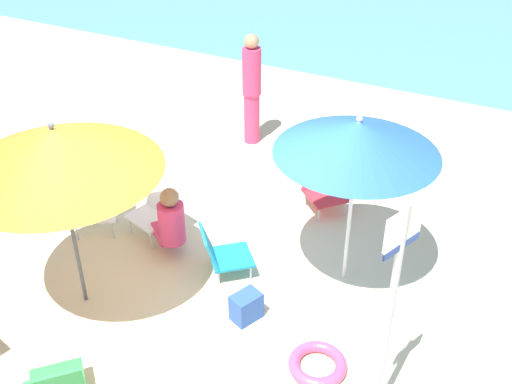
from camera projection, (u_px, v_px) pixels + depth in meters
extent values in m
plane|color=beige|center=(179.00, 304.00, 6.62)|extent=(40.00, 40.00, 0.00)
cylinder|color=silver|center=(351.00, 206.00, 6.46)|extent=(0.04, 0.04, 1.94)
cone|color=blue|center=(358.00, 137.00, 6.02)|extent=(1.66, 1.66, 0.34)
sphere|color=silver|center=(360.00, 119.00, 5.91)|extent=(0.06, 0.06, 0.06)
cylinder|color=#4C4C51|center=(70.00, 222.00, 6.12)|extent=(0.04, 0.04, 2.06)
cone|color=orange|center=(56.00, 150.00, 5.68)|extent=(1.96, 1.96, 0.44)
sphere|color=#4C4C51|center=(51.00, 126.00, 5.54)|extent=(0.06, 0.06, 0.06)
cube|color=white|center=(95.00, 213.00, 7.56)|extent=(0.67, 0.62, 0.03)
cube|color=white|center=(96.00, 191.00, 7.64)|extent=(0.53, 0.39, 0.35)
cylinder|color=silver|center=(113.00, 230.00, 7.52)|extent=(0.02, 0.02, 0.25)
cylinder|color=silver|center=(77.00, 231.00, 7.49)|extent=(0.02, 0.02, 0.25)
cylinder|color=silver|center=(116.00, 214.00, 7.79)|extent=(0.02, 0.02, 0.25)
cylinder|color=silver|center=(81.00, 216.00, 7.76)|extent=(0.02, 0.02, 0.25)
cube|color=red|center=(326.00, 195.00, 7.94)|extent=(0.68, 0.68, 0.03)
cube|color=red|center=(318.00, 171.00, 8.02)|extent=(0.44, 0.46, 0.41)
cylinder|color=silver|center=(345.00, 208.00, 7.92)|extent=(0.02, 0.02, 0.23)
cylinder|color=silver|center=(319.00, 215.00, 7.80)|extent=(0.02, 0.02, 0.23)
cylinder|color=silver|center=(331.00, 193.00, 8.22)|extent=(0.02, 0.02, 0.23)
cylinder|color=silver|center=(305.00, 199.00, 8.10)|extent=(0.02, 0.02, 0.23)
cube|color=#33934C|center=(58.00, 381.00, 5.50)|extent=(0.61, 0.61, 0.03)
cylinder|color=silver|center=(37.00, 382.00, 5.64)|extent=(0.02, 0.02, 0.20)
cylinder|color=silver|center=(79.00, 371.00, 5.75)|extent=(0.02, 0.02, 0.20)
cube|color=teal|center=(231.00, 257.00, 6.95)|extent=(0.63, 0.63, 0.03)
cube|color=teal|center=(209.00, 246.00, 6.79)|extent=(0.41, 0.44, 0.38)
cylinder|color=silver|center=(243.00, 253.00, 7.19)|extent=(0.02, 0.02, 0.20)
cylinder|color=silver|center=(251.00, 272.00, 6.90)|extent=(0.02, 0.02, 0.20)
cylinder|color=silver|center=(212.00, 258.00, 7.12)|extent=(0.02, 0.02, 0.20)
cylinder|color=silver|center=(219.00, 278.00, 6.83)|extent=(0.02, 0.02, 0.20)
cube|color=white|center=(150.00, 218.00, 7.48)|extent=(0.61, 0.54, 0.03)
cube|color=white|center=(163.00, 196.00, 7.49)|extent=(0.54, 0.31, 0.40)
cylinder|color=silver|center=(151.00, 240.00, 7.34)|extent=(0.02, 0.02, 0.26)
cylinder|color=silver|center=(130.00, 226.00, 7.58)|extent=(0.02, 0.02, 0.26)
cylinder|color=silver|center=(172.00, 229.00, 7.53)|extent=(0.02, 0.02, 0.26)
cylinder|color=silver|center=(151.00, 215.00, 7.77)|extent=(0.02, 0.02, 0.26)
cylinder|color=#DB3866|center=(252.00, 118.00, 9.42)|extent=(0.24, 0.24, 0.79)
cylinder|color=#DB3866|center=(252.00, 72.00, 9.01)|extent=(0.28, 0.28, 0.69)
sphere|color=tan|center=(252.00, 41.00, 8.76)|extent=(0.21, 0.21, 0.21)
cube|color=#DB3866|center=(168.00, 232.00, 7.28)|extent=(0.47, 0.46, 0.12)
cylinder|color=#896042|center=(165.00, 233.00, 7.47)|extent=(0.12, 0.12, 0.25)
cylinder|color=#DB3866|center=(172.00, 223.00, 7.01)|extent=(0.30, 0.30, 0.49)
sphere|color=#896042|center=(169.00, 197.00, 6.82)|extent=(0.21, 0.21, 0.21)
cylinder|color=#ADADB2|center=(388.00, 325.00, 4.80)|extent=(0.06, 0.06, 2.28)
cube|color=white|center=(403.00, 229.00, 4.29)|extent=(0.17, 0.38, 0.34)
cube|color=navy|center=(401.00, 245.00, 4.37)|extent=(0.17, 0.38, 0.06)
torus|color=#E54C7F|center=(317.00, 364.00, 5.87)|extent=(0.56, 0.56, 0.11)
cube|color=#2D519E|center=(246.00, 307.00, 6.37)|extent=(0.31, 0.36, 0.31)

